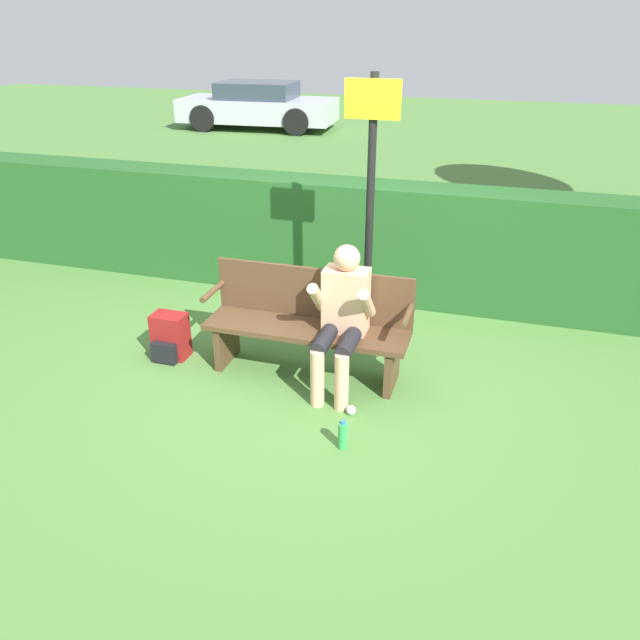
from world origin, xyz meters
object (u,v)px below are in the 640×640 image
person_seated (342,314)px  parked_car (258,106)px  backpack (170,337)px  park_bench (309,322)px  signpost (370,193)px  water_bottle (343,435)px

person_seated → parked_car: parked_car is taller
backpack → person_seated: bearing=0.1°
park_bench → signpost: signpost is taller
park_bench → water_bottle: 1.17m
signpost → parked_car: bearing=116.5°
signpost → parked_car: 12.30m
park_bench → water_bottle: bearing=-59.9°
park_bench → signpost: bearing=63.7°
parked_car → backpack: bearing=-75.0°
park_bench → parked_car: bearing=113.8°
person_seated → signpost: (0.01, 0.82, 0.76)m
park_bench → signpost: size_ratio=0.72×
person_seated → water_bottle: (0.24, -0.83, -0.53)m
park_bench → person_seated: bearing=-23.5°
water_bottle → parked_car: (-5.71, 12.63, 0.48)m
person_seated → signpost: signpost is taller
backpack → park_bench: bearing=6.6°
person_seated → parked_car: size_ratio=0.28×
backpack → signpost: signpost is taller
backpack → parked_car: bearing=108.3°
park_bench → person_seated: size_ratio=1.46×
person_seated → signpost: bearing=89.0°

